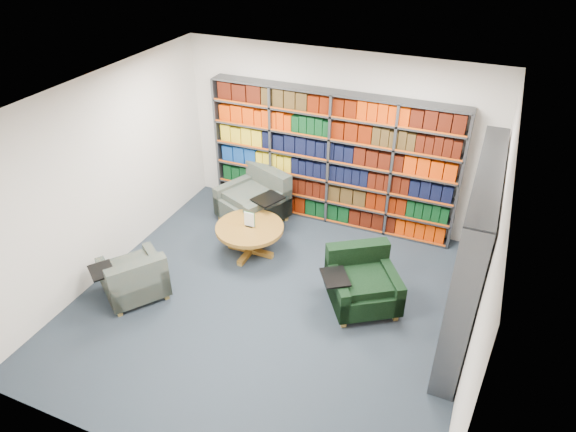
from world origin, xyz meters
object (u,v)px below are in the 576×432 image
at_px(chair_green_right, 361,283).
at_px(chair_teal_left, 257,200).
at_px(chair_teal_front, 135,280).
at_px(coffee_table, 250,232).

bearing_deg(chair_green_right, chair_teal_left, 148.26).
relative_size(chair_teal_front, coffee_table, 1.06).
bearing_deg(chair_teal_left, coffee_table, -70.23).
xyz_separation_m(chair_teal_front, coffee_table, (0.98, 1.51, 0.10)).
bearing_deg(coffee_table, chair_teal_left, 109.77).
bearing_deg(chair_teal_front, coffee_table, 57.16).
xyz_separation_m(chair_green_right, chair_teal_front, (-2.82, -1.10, -0.03)).
height_order(chair_teal_front, coffee_table, coffee_table).
bearing_deg(coffee_table, chair_green_right, -12.45).
height_order(chair_green_right, chair_teal_front, chair_green_right).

